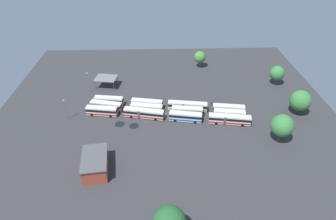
{
  "coord_description": "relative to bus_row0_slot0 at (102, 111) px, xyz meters",
  "views": [
    {
      "loc": [
        -2.42,
        -88.24,
        60.81
      ],
      "look_at": [
        0.64,
        0.37,
        1.5
      ],
      "focal_mm": 31.49,
      "sensor_mm": 36.0,
      "label": 1
    }
  ],
  "objects": [
    {
      "name": "puddle_near_shelter",
      "position": [
        41.99,
        5.93,
        -1.82
      ],
      "size": [
        3.13,
        3.13,
        0.01
      ],
      "primitive_type": "cylinder",
      "color": "black",
      "rests_on": "ground_plane"
    },
    {
      "name": "depot_building",
      "position": [
        2.43,
        -27.68,
        0.68
      ],
      "size": [
        8.34,
        12.34,
        4.97
      ],
      "color": "#99422D",
      "rests_on": "ground_plane"
    },
    {
      "name": "puddle_centre_drain",
      "position": [
        11.88,
        -7.01,
        -1.82
      ],
      "size": [
        3.36,
        3.36,
        0.01
      ],
      "primitive_type": "cylinder",
      "color": "black",
      "rests_on": "ground_plane"
    },
    {
      "name": "bus_row3_slot1",
      "position": [
        45.35,
        -3.77,
        -0.0
      ],
      "size": [
        11.22,
        4.03,
        3.44
      ],
      "color": "silver",
      "rests_on": "ground_plane"
    },
    {
      "name": "tree_northeast",
      "position": [
        39.99,
        38.65,
        3.33
      ],
      "size": [
        5.39,
        5.39,
        7.85
      ],
      "color": "brown",
      "rests_on": "ground_plane"
    },
    {
      "name": "bus_row1_slot1",
      "position": [
        16.03,
        1.02,
        0.0
      ],
      "size": [
        11.94,
        4.48,
        3.44
      ],
      "color": "silver",
      "rests_on": "ground_plane"
    },
    {
      "name": "bus_row0_slot2",
      "position": [
        1.65,
        6.82,
        -0.0
      ],
      "size": [
        11.13,
        3.97,
        3.44
      ],
      "color": "silver",
      "rests_on": "ground_plane"
    },
    {
      "name": "bus_row0_slot1",
      "position": [
        1.1,
        3.31,
        0.0
      ],
      "size": [
        11.96,
        4.98,
        3.44
      ],
      "color": "silver",
      "rests_on": "ground_plane"
    },
    {
      "name": "bus_row2_slot0",
      "position": [
        29.78,
        -4.61,
        0.0
      ],
      "size": [
        11.62,
        4.38,
        3.44
      ],
      "color": "silver",
      "rests_on": "ground_plane"
    },
    {
      "name": "ground_plane",
      "position": [
        23.18,
        -0.16,
        -1.82
      ],
      "size": [
        124.0,
        124.0,
        0.0
      ],
      "primitive_type": "plane",
      "color": "#333335"
    },
    {
      "name": "bus_row3_slot2",
      "position": [
        45.77,
        -0.43,
        0.0
      ],
      "size": [
        11.65,
        4.18,
        3.44
      ],
      "color": "silver",
      "rests_on": "ground_plane"
    },
    {
      "name": "puddle_between_rows",
      "position": [
        6.87,
        -5.8,
        -1.82
      ],
      "size": [
        3.46,
        3.46,
        0.01
      ],
      "primitive_type": "cylinder",
      "color": "black",
      "rests_on": "ground_plane"
    },
    {
      "name": "lamp_post_far_corner",
      "position": [
        -11.89,
        -2.21,
        2.6
      ],
      "size": [
        0.56,
        0.28,
        8.01
      ],
      "color": "slate",
      "rests_on": "ground_plane"
    },
    {
      "name": "tree_north_edge",
      "position": [
        70.21,
        20.74,
        3.43
      ],
      "size": [
        6.08,
        6.08,
        8.3
      ],
      "color": "brown",
      "rests_on": "ground_plane"
    },
    {
      "name": "bus_row3_slot0",
      "position": [
        44.78,
        -6.78,
        0.0
      ],
      "size": [
        14.57,
        4.65,
        3.44
      ],
      "color": "silver",
      "rests_on": "ground_plane"
    },
    {
      "name": "tree_west_edge",
      "position": [
        70.78,
        -1.49,
        3.78
      ],
      "size": [
        7.48,
        7.48,
        9.35
      ],
      "color": "brown",
      "rests_on": "ground_plane"
    },
    {
      "name": "bus_row1_slot2",
      "position": [
        16.1,
        4.17,
        0.0
      ],
      "size": [
        11.91,
        4.5,
        3.44
      ],
      "color": "silver",
      "rests_on": "ground_plane"
    },
    {
      "name": "tree_east_edge",
      "position": [
        58.62,
        -16.74,
        4.4
      ],
      "size": [
        7.14,
        7.14,
        9.8
      ],
      "color": "brown",
      "rests_on": "ground_plane"
    },
    {
      "name": "bus_row0_slot0",
      "position": [
        0.0,
        0.0,
        0.0
      ],
      "size": [
        11.46,
        4.11,
        3.44
      ],
      "color": "silver",
      "rests_on": "ground_plane"
    },
    {
      "name": "bus_row2_slot2",
      "position": [
        31.03,
        2.1,
        0.0
      ],
      "size": [
        14.57,
        4.54,
        3.44
      ],
      "color": "silver",
      "rests_on": "ground_plane"
    },
    {
      "name": "bus_row1_slot0",
      "position": [
        15.12,
        -2.06,
        0.0
      ],
      "size": [
        14.56,
        5.44,
        3.44
      ],
      "color": "silver",
      "rests_on": "ground_plane"
    },
    {
      "name": "lamp_post_by_building",
      "position": [
        -7.69,
        17.31,
        2.79
      ],
      "size": [
        0.56,
        0.28,
        8.4
      ],
      "color": "slate",
      "rests_on": "ground_plane"
    },
    {
      "name": "bus_row2_slot1",
      "position": [
        30.66,
        -1.28,
        -0.0
      ],
      "size": [
        11.3,
        3.93,
        3.44
      ],
      "color": "silver",
      "rests_on": "ground_plane"
    },
    {
      "name": "maintenance_shelter",
      "position": [
        -1.28,
        21.25,
        2.09
      ],
      "size": [
        9.58,
        8.19,
        4.12
      ],
      "color": "slate",
      "rests_on": "ground_plane"
    }
  ]
}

